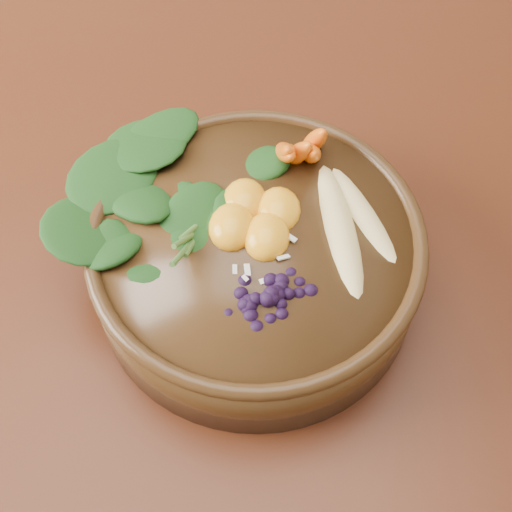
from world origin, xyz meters
TOP-DOWN VIEW (x-y plane):
  - ground at (0.00, 0.00)m, footprint 4.00×4.00m
  - dining_table at (0.00, 0.00)m, footprint 1.60×0.90m
  - stoneware_bowl at (0.20, -0.17)m, footprint 0.41×0.41m
  - kale_heap at (0.13, -0.11)m, footprint 0.26×0.24m
  - carrot_cluster at (0.24, -0.07)m, footprint 0.08×0.08m
  - banana_halves at (0.29, -0.14)m, footprint 0.12×0.19m
  - mandarin_cluster at (0.20, -0.15)m, footprint 0.12×0.13m
  - blueberry_pile at (0.22, -0.23)m, footprint 0.18×0.15m
  - coconut_flakes at (0.21, -0.19)m, footprint 0.12×0.10m

SIDE VIEW (x-z plane):
  - ground at x=0.00m, z-range 0.00..0.00m
  - dining_table at x=0.00m, z-range 0.28..1.03m
  - stoneware_bowl at x=0.20m, z-range 0.75..0.84m
  - coconut_flakes at x=0.21m, z-range 0.84..0.85m
  - banana_halves at x=0.29m, z-range 0.84..0.87m
  - mandarin_cluster at x=0.20m, z-range 0.84..0.88m
  - blueberry_pile at x=0.22m, z-range 0.84..0.88m
  - kale_heap at x=0.13m, z-range 0.84..0.89m
  - carrot_cluster at x=0.24m, z-range 0.84..0.93m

